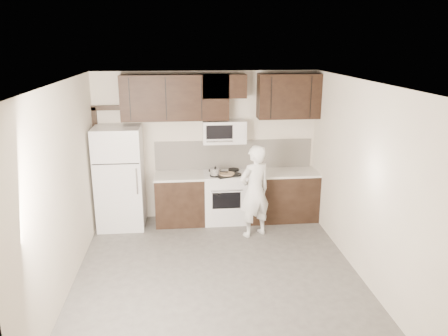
{
  "coord_description": "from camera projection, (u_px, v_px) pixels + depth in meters",
  "views": [
    {
      "loc": [
        -0.46,
        -5.53,
        3.2
      ],
      "look_at": [
        0.18,
        0.9,
        1.31
      ],
      "focal_mm": 35.0,
      "sensor_mm": 36.0,
      "label": 1
    }
  ],
  "objects": [
    {
      "name": "back_wall",
      "position": [
        207.0,
        146.0,
        7.99
      ],
      "size": [
        4.0,
        0.0,
        4.0
      ],
      "primitive_type": "plane",
      "rotation": [
        1.57,
        0.0,
        0.0
      ],
      "color": "beige",
      "rests_on": "ground"
    },
    {
      "name": "saucepan",
      "position": [
        216.0,
        172.0,
        7.66
      ],
      "size": [
        0.31,
        0.2,
        0.18
      ],
      "color": "silver",
      "rests_on": "stove"
    },
    {
      "name": "refrigerator",
      "position": [
        120.0,
        178.0,
        7.62
      ],
      "size": [
        0.8,
        0.76,
        1.8
      ],
      "color": "silver",
      "rests_on": "floor"
    },
    {
      "name": "pizza",
      "position": [
        227.0,
        174.0,
        7.71
      ],
      "size": [
        0.35,
        0.35,
        0.02
      ],
      "primitive_type": "cylinder",
      "rotation": [
        0.0,
        0.0,
        0.34
      ],
      "color": "tan",
      "rests_on": "baking_tray"
    },
    {
      "name": "backsplash",
      "position": [
        234.0,
        154.0,
        8.07
      ],
      "size": [
        2.9,
        0.02,
        0.54
      ],
      "primitive_type": "cube",
      "color": "beige",
      "rests_on": "counter_run"
    },
    {
      "name": "person",
      "position": [
        255.0,
        191.0,
        7.27
      ],
      "size": [
        0.68,
        0.58,
        1.58
      ],
      "primitive_type": "imported",
      "rotation": [
        0.0,
        0.0,
        3.56
      ],
      "color": "silver",
      "rests_on": "floor"
    },
    {
      "name": "microwave",
      "position": [
        224.0,
        132.0,
        7.75
      ],
      "size": [
        0.76,
        0.42,
        0.4
      ],
      "color": "silver",
      "rests_on": "upper_cabinets"
    },
    {
      "name": "stove",
      "position": [
        225.0,
        197.0,
        7.97
      ],
      "size": [
        0.76,
        0.66,
        0.94
      ],
      "color": "silver",
      "rests_on": "floor"
    },
    {
      "name": "upper_cabinets",
      "position": [
        219.0,
        96.0,
        7.58
      ],
      "size": [
        3.48,
        0.35,
        0.78
      ],
      "color": "black",
      "rests_on": "back_wall"
    },
    {
      "name": "ceiling",
      "position": [
        217.0,
        82.0,
        5.46
      ],
      "size": [
        4.5,
        4.5,
        0.0
      ],
      "primitive_type": "plane",
      "rotation": [
        3.14,
        0.0,
        0.0
      ],
      "color": "white",
      "rests_on": "back_wall"
    },
    {
      "name": "baking_tray",
      "position": [
        227.0,
        175.0,
        7.71
      ],
      "size": [
        0.48,
        0.42,
        0.02
      ],
      "primitive_type": "cube",
      "rotation": [
        0.0,
        0.0,
        0.34
      ],
      "color": "black",
      "rests_on": "counter_run"
    },
    {
      "name": "counter_run",
      "position": [
        241.0,
        196.0,
        8.0
      ],
      "size": [
        2.95,
        0.64,
        0.91
      ],
      "color": "black",
      "rests_on": "floor"
    },
    {
      "name": "floor",
      "position": [
        218.0,
        274.0,
        6.22
      ],
      "size": [
        4.5,
        4.5,
        0.0
      ],
      "primitive_type": "plane",
      "color": "#4C4947",
      "rests_on": "ground"
    },
    {
      "name": "door_trim",
      "position": [
        100.0,
        154.0,
        7.8
      ],
      "size": [
        0.5,
        0.08,
        2.12
      ],
      "color": "black",
      "rests_on": "floor"
    }
  ]
}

